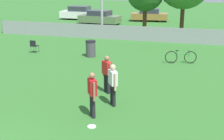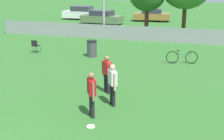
% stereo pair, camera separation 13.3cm
% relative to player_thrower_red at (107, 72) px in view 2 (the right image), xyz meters
% --- Properties ---
extents(fence_backline, '(20.94, 0.07, 1.21)m').
position_rel_player_thrower_red_xyz_m(fence_backline, '(-2.32, 11.26, -0.36)').
color(fence_backline, gray).
rests_on(fence_backline, ground_plane).
extents(player_thrower_red, '(0.49, 0.47, 1.57)m').
position_rel_player_thrower_red_xyz_m(player_thrower_red, '(0.00, 0.00, 0.00)').
color(player_thrower_red, black).
rests_on(player_thrower_red, ground_plane).
extents(player_receiver_white, '(0.44, 0.53, 1.57)m').
position_rel_player_thrower_red_xyz_m(player_receiver_white, '(0.59, -1.18, 0.00)').
color(player_receiver_white, black).
rests_on(player_receiver_white, ground_plane).
extents(player_defender_red, '(0.44, 0.53, 1.57)m').
position_rel_player_thrower_red_xyz_m(player_defender_red, '(0.20, -2.33, 0.00)').
color(player_defender_red, black).
rests_on(player_defender_red, ground_plane).
extents(frisbee_disc, '(0.28, 0.28, 0.03)m').
position_rel_player_thrower_red_xyz_m(frisbee_disc, '(0.43, -3.07, -0.90)').
color(frisbee_disc, white).
rests_on(frisbee_disc, ground_plane).
extents(folding_chair_sideline, '(0.41, 0.41, 0.81)m').
position_rel_player_thrower_red_xyz_m(folding_chair_sideline, '(-6.50, 5.55, -0.43)').
color(folding_chair_sideline, '#333338').
rests_on(folding_chair_sideline, ground_plane).
extents(bicycle_sideline, '(1.70, 0.57, 0.74)m').
position_rel_player_thrower_red_xyz_m(bicycle_sideline, '(2.56, 5.57, -0.55)').
color(bicycle_sideline, black).
rests_on(bicycle_sideline, ground_plane).
extents(trash_bin, '(0.60, 0.60, 0.99)m').
position_rel_player_thrower_red_xyz_m(trash_bin, '(-2.74, 5.61, -0.42)').
color(trash_bin, '#3F3F44').
rests_on(trash_bin, ground_plane).
extents(parked_car_white, '(4.25, 1.87, 1.52)m').
position_rel_player_thrower_red_xyz_m(parked_car_white, '(-9.92, 21.77, -0.19)').
color(parked_car_white, black).
rests_on(parked_car_white, ground_plane).
extents(parked_car_olive, '(4.32, 2.24, 1.40)m').
position_rel_player_thrower_red_xyz_m(parked_car_olive, '(-6.58, 18.93, -0.24)').
color(parked_car_olive, black).
rests_on(parked_car_olive, ground_plane).
extents(parked_car_tan, '(4.07, 2.09, 1.37)m').
position_rel_player_thrower_red_xyz_m(parked_car_tan, '(-2.05, 22.58, -0.25)').
color(parked_car_tan, black).
rests_on(parked_car_tan, ground_plane).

